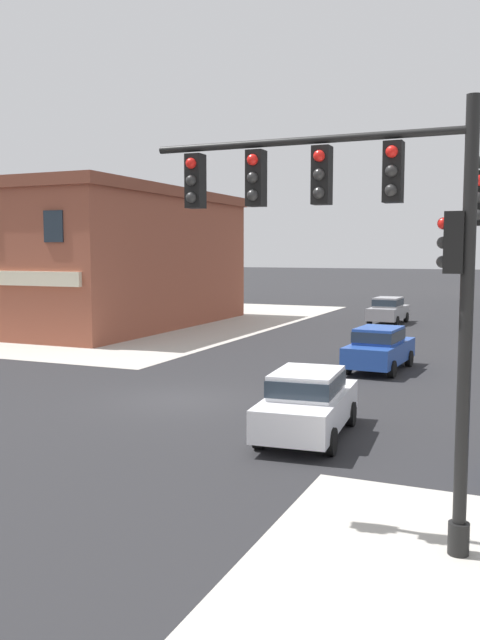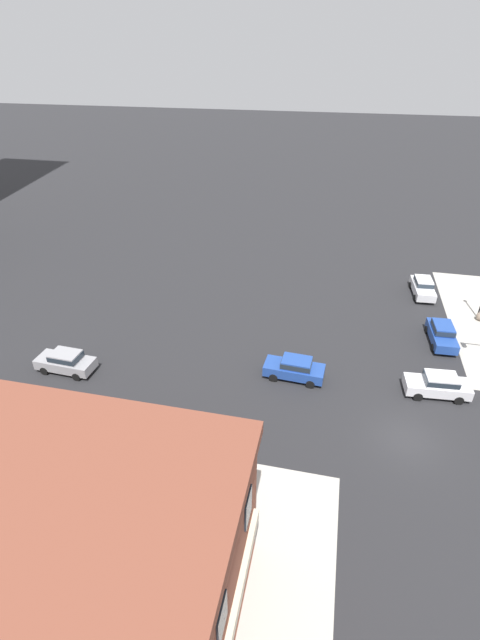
{
  "view_description": "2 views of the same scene",
  "coord_description": "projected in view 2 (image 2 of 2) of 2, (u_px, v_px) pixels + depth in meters",
  "views": [
    {
      "loc": [
        9.8,
        -17.98,
        4.58
      ],
      "look_at": [
        1.73,
        0.7,
        2.49
      ],
      "focal_mm": 37.73,
      "sensor_mm": 36.0,
      "label": 1
    },
    {
      "loc": [
        -21.94,
        5.86,
        21.25
      ],
      "look_at": [
        7.85,
        12.51,
        2.42
      ],
      "focal_mm": 25.17,
      "sensor_mm": 36.0,
      "label": 2
    }
  ],
  "objects": [
    {
      "name": "car_main_northbound_far",
      "position": [
        438.0,
        384.0,
        31.42
      ],
      "size": [
        2.16,
        4.53,
        1.68
      ],
      "color": "silver",
      "rests_on": "ground"
    },
    {
      "name": "car_cross_eastbound",
      "position": [
        442.0,
        333.0,
        36.98
      ],
      "size": [
        4.49,
        2.07,
        1.68
      ],
      "color": "#23479E",
      "rests_on": "ground"
    },
    {
      "name": "car_cross_westbound",
      "position": [
        423.0,
        286.0,
        44.1
      ],
      "size": [
        4.5,
        2.1,
        1.68
      ],
      "color": "silver",
      "rests_on": "ground"
    },
    {
      "name": "ground_plane",
      "position": [
        406.0,
        439.0,
        28.29
      ],
      "size": [
        320.0,
        320.0,
        0.0
      ],
      "primitive_type": "plane",
      "color": "#262628"
    },
    {
      "name": "car_parked_curb",
      "position": [
        295.0,
        368.0,
        33.02
      ],
      "size": [
        2.09,
        4.5,
        1.68
      ],
      "color": "#23479E",
      "rests_on": "ground"
    },
    {
      "name": "car_main_southbound_near",
      "position": [
        66.0,
        361.0,
        33.72
      ],
      "size": [
        2.04,
        4.47,
        1.68
      ],
      "color": "#99999E",
      "rests_on": "ground"
    }
  ]
}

